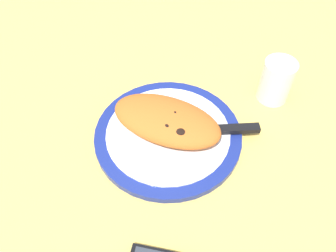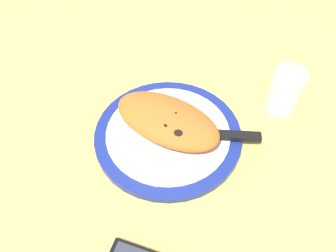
# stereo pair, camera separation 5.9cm
# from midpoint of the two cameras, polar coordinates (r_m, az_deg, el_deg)

# --- Properties ---
(ground_plane) EXTENTS (1.50, 1.50, 0.03)m
(ground_plane) POSITION_cam_midpoint_polar(r_m,az_deg,el_deg) (0.76, -2.23, -2.68)
(ground_plane) COLOR #DBB756
(plate) EXTENTS (0.31, 0.31, 0.02)m
(plate) POSITION_cam_midpoint_polar(r_m,az_deg,el_deg) (0.74, -2.29, -1.57)
(plate) COLOR navy
(plate) RESTS_ON ground_plane
(calzone) EXTENTS (0.24, 0.13, 0.05)m
(calzone) POSITION_cam_midpoint_polar(r_m,az_deg,el_deg) (0.72, -2.60, 0.85)
(calzone) COLOR #C16023
(calzone) RESTS_ON plate
(fork) EXTENTS (0.15, 0.04, 0.00)m
(fork) POSITION_cam_midpoint_polar(r_m,az_deg,el_deg) (0.70, -4.83, -4.25)
(fork) COLOR silver
(fork) RESTS_ON plate
(knife) EXTENTS (0.21, 0.13, 0.01)m
(knife) POSITION_cam_midpoint_polar(r_m,az_deg,el_deg) (0.73, 6.45, -0.76)
(knife) COLOR silver
(knife) RESTS_ON plate
(water_glass) EXTENTS (0.07, 0.07, 0.10)m
(water_glass) POSITION_cam_midpoint_polar(r_m,az_deg,el_deg) (0.82, 15.39, 6.78)
(water_glass) COLOR silver
(water_glass) RESTS_ON ground_plane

